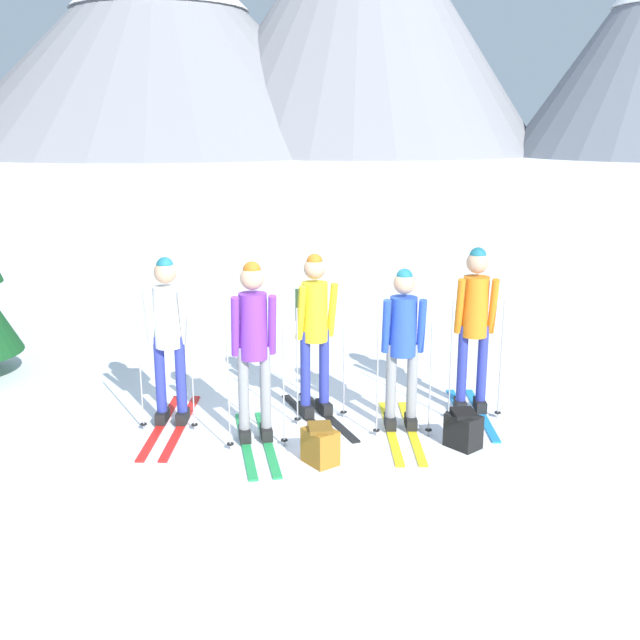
% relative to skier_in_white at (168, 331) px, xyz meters
% --- Properties ---
extents(ground_plane, '(400.00, 400.00, 0.00)m').
position_rel_skier_in_white_xyz_m(ground_plane, '(1.31, -0.24, -1.03)').
color(ground_plane, white).
extents(skier_in_white, '(0.60, 1.81, 1.81)m').
position_rel_skier_in_white_xyz_m(skier_in_white, '(0.00, 0.00, 0.00)').
color(skier_in_white, red).
rests_on(skier_in_white, ground).
extents(skier_in_purple, '(0.61, 1.66, 1.85)m').
position_rel_skier_in_white_xyz_m(skier_in_purple, '(0.87, -0.56, 0.03)').
color(skier_in_purple, green).
rests_on(skier_in_purple, ground).
extents(skier_in_yellow, '(0.71, 1.58, 1.81)m').
position_rel_skier_in_white_xyz_m(skier_in_yellow, '(1.54, 0.07, 0.00)').
color(skier_in_yellow, black).
rests_on(skier_in_yellow, ground).
extents(skier_in_blue, '(0.61, 1.71, 1.72)m').
position_rel_skier_in_white_xyz_m(skier_in_blue, '(2.41, -0.43, -0.06)').
color(skier_in_blue, yellow).
rests_on(skier_in_blue, ground).
extents(skier_in_orange, '(0.61, 1.58, 1.86)m').
position_rel_skier_in_white_xyz_m(skier_in_orange, '(3.29, -0.04, 0.04)').
color(skier_in_orange, '#1E84D1').
rests_on(skier_in_orange, ground).
extents(backpack_on_snow_front, '(0.37, 0.40, 0.38)m').
position_rel_skier_in_white_xyz_m(backpack_on_snow_front, '(1.47, -1.18, -0.84)').
color(backpack_on_snow_front, '#99661E').
rests_on(backpack_on_snow_front, ground).
extents(backpack_on_snow_beside, '(0.38, 0.40, 0.38)m').
position_rel_skier_in_white_xyz_m(backpack_on_snow_beside, '(2.92, -0.97, -0.84)').
color(backpack_on_snow_beside, black).
rests_on(backpack_on_snow_beside, ground).
extents(mountain_ridge_distant, '(109.03, 53.93, 28.47)m').
position_rel_skier_in_white_xyz_m(mountain_ridge_distant, '(-1.88, 70.54, 12.12)').
color(mountain_ridge_distant, slate).
rests_on(mountain_ridge_distant, ground).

